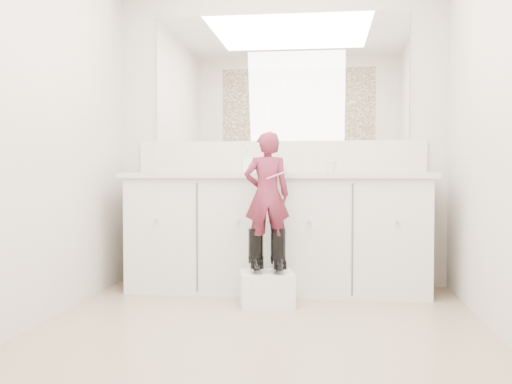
# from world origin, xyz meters

# --- Properties ---
(floor) EXTENTS (3.00, 3.00, 0.00)m
(floor) POSITION_xyz_m (0.00, 0.00, 0.00)
(floor) COLOR #897459
(floor) RESTS_ON ground
(wall_back) EXTENTS (2.60, 0.00, 2.60)m
(wall_back) POSITION_xyz_m (0.00, 1.50, 1.20)
(wall_back) COLOR beige
(wall_back) RESTS_ON floor
(wall_front) EXTENTS (2.60, 0.00, 2.60)m
(wall_front) POSITION_xyz_m (0.00, -1.50, 1.20)
(wall_front) COLOR beige
(wall_front) RESTS_ON floor
(wall_left) EXTENTS (0.00, 3.00, 3.00)m
(wall_left) POSITION_xyz_m (-1.30, 0.00, 1.20)
(wall_left) COLOR beige
(wall_left) RESTS_ON floor
(wall_right) EXTENTS (0.00, 3.00, 3.00)m
(wall_right) POSITION_xyz_m (1.30, 0.00, 1.20)
(wall_right) COLOR beige
(wall_right) RESTS_ON floor
(vanity_cabinet) EXTENTS (2.20, 0.55, 0.85)m
(vanity_cabinet) POSITION_xyz_m (0.00, 1.23, 0.42)
(vanity_cabinet) COLOR silver
(vanity_cabinet) RESTS_ON floor
(countertop) EXTENTS (2.28, 0.58, 0.04)m
(countertop) POSITION_xyz_m (0.00, 1.21, 0.87)
(countertop) COLOR beige
(countertop) RESTS_ON vanity_cabinet
(backsplash) EXTENTS (2.28, 0.03, 0.25)m
(backsplash) POSITION_xyz_m (0.00, 1.49, 1.02)
(backsplash) COLOR beige
(backsplash) RESTS_ON countertop
(mirror) EXTENTS (2.00, 0.02, 1.00)m
(mirror) POSITION_xyz_m (0.00, 1.49, 1.64)
(mirror) COLOR white
(mirror) RESTS_ON wall_back
(faucet) EXTENTS (0.08, 0.08, 0.10)m
(faucet) POSITION_xyz_m (0.00, 1.38, 0.94)
(faucet) COLOR silver
(faucet) RESTS_ON countertop
(cup) EXTENTS (0.12, 0.12, 0.09)m
(cup) POSITION_xyz_m (0.40, 1.28, 0.93)
(cup) COLOR beige
(cup) RESTS_ON countertop
(soap_bottle) EXTENTS (0.10, 0.10, 0.17)m
(soap_bottle) POSITION_xyz_m (-0.22, 1.21, 0.97)
(soap_bottle) COLOR silver
(soap_bottle) RESTS_ON countertop
(step_stool) EXTENTS (0.40, 0.35, 0.22)m
(step_stool) POSITION_xyz_m (-0.03, 0.74, 0.11)
(step_stool) COLOR white
(step_stool) RESTS_ON floor
(boot_left) EXTENTS (0.14, 0.21, 0.29)m
(boot_left) POSITION_xyz_m (-0.10, 0.75, 0.37)
(boot_left) COLOR black
(boot_left) RESTS_ON step_stool
(boot_right) EXTENTS (0.14, 0.21, 0.29)m
(boot_right) POSITION_xyz_m (0.05, 0.75, 0.37)
(boot_right) COLOR black
(boot_right) RESTS_ON step_stool
(toddler) EXTENTS (0.34, 0.26, 0.84)m
(toddler) POSITION_xyz_m (-0.03, 0.75, 0.74)
(toddler) COLOR #A73356
(toddler) RESTS_ON step_stool
(toothbrush) EXTENTS (0.14, 0.04, 0.06)m
(toothbrush) POSITION_xyz_m (0.04, 0.68, 0.87)
(toothbrush) COLOR pink
(toothbrush) RESTS_ON toddler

